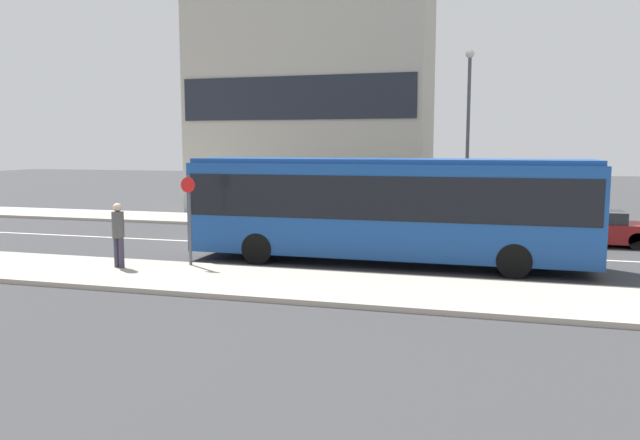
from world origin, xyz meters
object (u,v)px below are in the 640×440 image
(city_bus, at_px, (386,204))
(pedestrian_near_stop, at_px, (118,231))
(street_lamp, at_px, (468,122))
(parked_car_0, at_px, (590,228))
(bus_stop_sign, at_px, (189,213))

(city_bus, bearing_deg, pedestrian_near_stop, -149.62)
(city_bus, xyz_separation_m, street_lamp, (2.03, 7.49, 2.70))
(parked_car_0, height_order, bus_stop_sign, bus_stop_sign)
(parked_car_0, xyz_separation_m, street_lamp, (-4.53, 1.74, 3.95))
(parked_car_0, distance_m, street_lamp, 6.26)
(parked_car_0, height_order, street_lamp, street_lamp)
(street_lamp, bearing_deg, city_bus, -105.13)
(city_bus, xyz_separation_m, pedestrian_near_stop, (-7.13, -3.35, -0.66))
(city_bus, distance_m, parked_car_0, 8.81)
(city_bus, height_order, street_lamp, street_lamp)
(street_lamp, bearing_deg, parked_car_0, -21.02)
(pedestrian_near_stop, bearing_deg, street_lamp, 63.87)
(pedestrian_near_stop, bearing_deg, parked_car_0, 47.67)
(bus_stop_sign, distance_m, street_lamp, 12.71)
(pedestrian_near_stop, xyz_separation_m, bus_stop_sign, (1.80, 0.89, 0.47))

